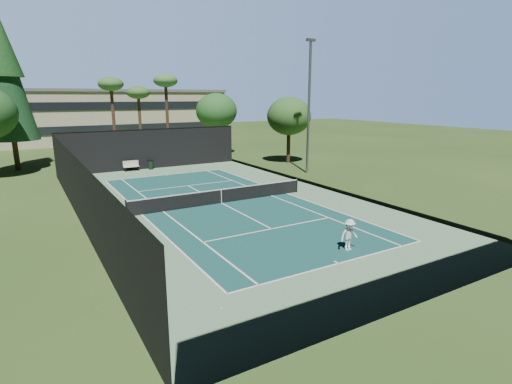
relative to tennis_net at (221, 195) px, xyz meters
The scene contains 21 objects.
ground 0.56m from the tennis_net, ahead, with size 160.00×160.00×0.00m, color #2E4B1C.
apron_slab 0.55m from the tennis_net, ahead, with size 18.00×32.00×0.01m, color #638E65.
court_surface 0.55m from the tennis_net, ahead, with size 10.97×23.77×0.01m, color #174946.
court_lines 0.54m from the tennis_net, ahead, with size 11.07×23.87×0.01m.
tennis_net is the anchor object (origin of this frame).
fence 1.45m from the tennis_net, 90.00° to the left, with size 18.04×32.05×4.03m.
player 10.98m from the tennis_net, 82.08° to the right, with size 0.99×0.57×1.54m, color white.
tennis_ball_a 14.14m from the tennis_net, 115.69° to the right, with size 0.07×0.07×0.07m, color #D0F437.
tennis_ball_b 1.87m from the tennis_net, 145.16° to the left, with size 0.08×0.08×0.08m, color #C8E033.
tennis_ball_c 2.99m from the tennis_net, 53.55° to the left, with size 0.07×0.07×0.07m, color #BED22F.
tennis_ball_d 4.83m from the tennis_net, 116.57° to the left, with size 0.07×0.07×0.07m, color #C0DA31.
park_bench 15.80m from the tennis_net, 98.54° to the left, with size 1.50×0.45×1.02m.
trash_bin 15.54m from the tennis_net, 91.58° to the left, with size 0.56×0.56×0.95m.
pine_tree 26.63m from the tennis_net, 118.61° to the left, with size 4.80×4.80×15.00m.
palm_a 25.26m from the tennis_net, 94.76° to the left, with size 2.80×2.80×9.32m.
palm_b 26.92m from the tennis_net, 86.70° to the left, with size 2.80×2.80×8.42m.
palm_c 24.69m from the tennis_net, 80.13° to the left, with size 2.80×2.80×9.77m.
decid_tree_a 24.65m from the tennis_net, 65.56° to the left, with size 5.12×5.12×7.62m.
decid_tree_b 18.99m from the tennis_net, 40.60° to the left, with size 4.80×4.80×7.14m.
campus_building 46.12m from the tennis_net, 90.00° to the left, with size 40.50×12.50×8.30m.
light_pole 14.66m from the tennis_net, 26.57° to the left, with size 0.90×0.25×12.22m.
Camera 1 is at (-11.44, -24.11, 7.17)m, focal length 28.00 mm.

